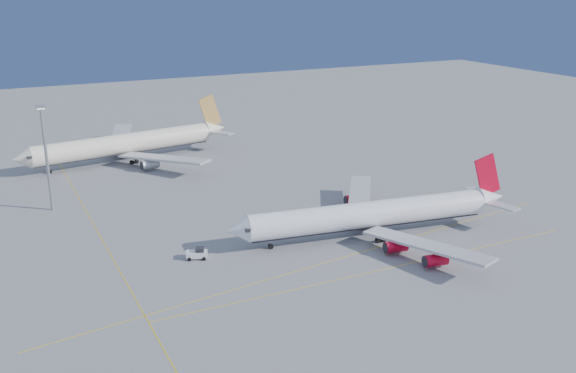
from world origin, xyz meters
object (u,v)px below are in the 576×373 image
object	(u,v)px
airliner_virgin	(375,214)
airliner_etihad	(129,143)
pushback_tug	(197,254)
light_mast	(46,149)

from	to	relation	value
airliner_virgin	airliner_etihad	xyz separation A→B (m)	(-33.11, 83.80, 0.55)
airliner_etihad	pushback_tug	bearing A→B (deg)	-102.86
airliner_virgin	light_mast	size ratio (longest dim) A/B	2.56
pushback_tug	light_mast	bearing A→B (deg)	138.35
airliner_virgin	pushback_tug	world-z (taller)	airliner_virgin
pushback_tug	light_mast	distance (m)	49.77
airliner_virgin	light_mast	xyz separation A→B (m)	(-59.98, 47.58, 10.03)
airliner_etihad	light_mast	world-z (taller)	light_mast
airliner_etihad	pushback_tug	xyz separation A→B (m)	(-4.89, -78.70, -4.28)
airliner_etihad	pushback_tug	world-z (taller)	airliner_etihad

